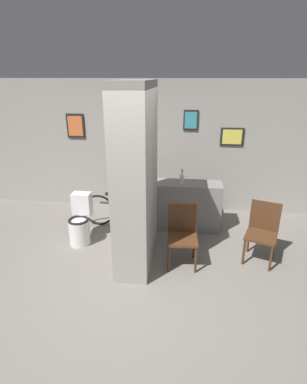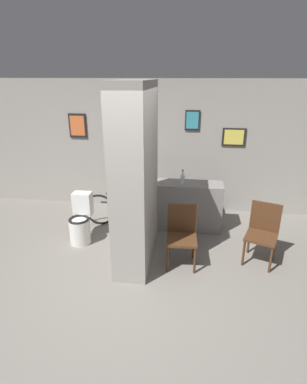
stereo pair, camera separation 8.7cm
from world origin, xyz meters
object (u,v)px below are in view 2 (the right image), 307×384
object	(u,v)px
chair_near_pillar	(182,233)
chair_by_doorway	(263,231)
toilet	(81,222)
bottle_tall	(183,179)
bicycle	(124,210)

from	to	relation	value
chair_near_pillar	chair_by_doorway	world-z (taller)	same
chair_by_doorway	toilet	bearing A→B (deg)	-163.60
chair_near_pillar	bottle_tall	distance (m)	1.14
toilet	chair_near_pillar	distance (m)	1.76
toilet	bottle_tall	size ratio (longest dim) A/B	2.99
chair_near_pillar	chair_by_doorway	size ratio (longest dim) A/B	1.00
chair_by_doorway	bottle_tall	distance (m)	1.56
bicycle	bottle_tall	size ratio (longest dim) A/B	5.57
toilet	bicycle	xyz separation A→B (m)	(0.59, 0.62, -0.03)
chair_near_pillar	chair_by_doorway	bearing A→B (deg)	7.28
toilet	bicycle	size ratio (longest dim) A/B	0.54
toilet	bicycle	distance (m)	0.86
chair_by_doorway	bicycle	distance (m)	2.45
toilet	chair_near_pillar	bearing A→B (deg)	-13.09
chair_by_doorway	bottle_tall	size ratio (longest dim) A/B	3.31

